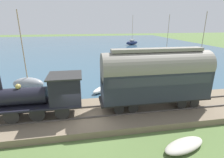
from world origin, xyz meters
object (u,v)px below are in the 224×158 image
sailboat_navy (132,43)px  beached_dinghy (184,145)px  steam_locomotive (46,94)px  sailboat_red (166,52)px  passenger_coach (156,75)px  sailboat_gray (28,84)px  sailboat_blue (199,63)px  rowboat_mid_harbor (154,69)px  rowboat_far_out (102,89)px

sailboat_navy → beached_dinghy: 48.51m
beached_dinghy → steam_locomotive: bearing=61.7°
steam_locomotive → sailboat_red: size_ratio=0.76×
passenger_coach → sailboat_navy: size_ratio=0.95×
sailboat_gray → sailboat_blue: 25.72m
steam_locomotive → rowboat_mid_harbor: (11.82, -13.15, -1.96)m
steam_locomotive → sailboat_blue: 25.57m
sailboat_blue → rowboat_mid_harbor: bearing=130.6°
sailboat_red → beached_dinghy: sailboat_red is taller
passenger_coach → rowboat_far_out: size_ratio=3.42×
passenger_coach → sailboat_gray: (6.80, 11.24, -2.38)m
sailboat_gray → beached_dinghy: (-11.19, -11.31, -0.56)m
passenger_coach → sailboat_navy: sailboat_navy is taller
rowboat_far_out → rowboat_mid_harbor: rowboat_far_out is taller
rowboat_mid_harbor → beached_dinghy: bearing=123.0°
passenger_coach → sailboat_gray: sailboat_gray is taller
sailboat_gray → rowboat_mid_harbor: 17.06m
sailboat_gray → steam_locomotive: bearing=-143.8°
steam_locomotive → beached_dinghy: bearing=-118.3°
steam_locomotive → passenger_coach: passenger_coach is taller
sailboat_red → steam_locomotive: bearing=165.4°
steam_locomotive → sailboat_gray: bearing=24.9°
steam_locomotive → sailboat_red: 32.16m
steam_locomotive → sailboat_red: (24.13, -21.21, -1.62)m
sailboat_navy → rowboat_mid_harbor: 31.63m
sailboat_blue → beached_dinghy: sailboat_blue is taller
sailboat_red → beached_dinghy: size_ratio=2.85×
steam_locomotive → rowboat_mid_harbor: 17.79m
passenger_coach → sailboat_gray: 13.35m
rowboat_mid_harbor → steam_locomotive: bearing=92.1°
sailboat_navy → sailboat_blue: 29.70m
steam_locomotive → beached_dinghy: size_ratio=2.17×
sailboat_red → sailboat_blue: bearing=-150.6°
sailboat_red → sailboat_blue: size_ratio=1.00×
passenger_coach → beached_dinghy: bearing=-179.1°
sailboat_blue → rowboat_far_out: (-8.23, 17.17, -0.23)m
steam_locomotive → passenger_coach: (0.00, -8.09, 0.91)m
passenger_coach → rowboat_far_out: passenger_coach is taller
sailboat_blue → rowboat_mid_harbor: size_ratio=4.33×
beached_dinghy → rowboat_far_out: bearing=20.7°
sailboat_gray → sailboat_blue: (6.58, -24.87, -0.26)m
sailboat_gray → beached_dinghy: sailboat_gray is taller
sailboat_navy → rowboat_far_out: 40.39m
steam_locomotive → beached_dinghy: (-4.39, -8.16, -2.03)m
rowboat_far_out → beached_dinghy: size_ratio=0.85×
sailboat_navy → sailboat_blue: size_ratio=1.06×
sailboat_red → sailboat_blue: 10.76m
sailboat_blue → beached_dinghy: bearing=172.9°
rowboat_mid_harbor → beached_dinghy: size_ratio=0.66×
rowboat_far_out → rowboat_mid_harbor: (6.66, -8.61, -0.00)m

